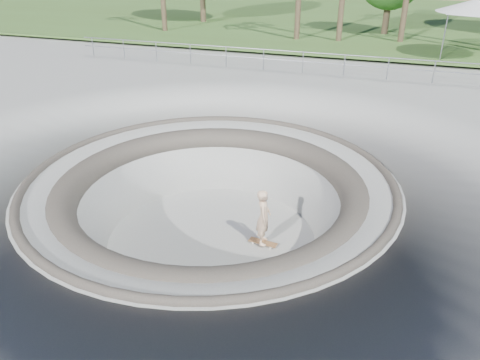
{
  "coord_description": "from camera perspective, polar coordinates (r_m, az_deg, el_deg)",
  "views": [
    {
      "loc": [
        4.55,
        -10.68,
        5.8
      ],
      "look_at": [
        0.74,
        0.39,
        -0.1
      ],
      "focal_mm": 35.0,
      "sensor_mm": 36.0,
      "label": 1
    }
  ],
  "objects": [
    {
      "name": "grass_strip",
      "position": [
        45.26,
        13.81,
        18.96
      ],
      "size": [
        180.0,
        36.0,
        0.12
      ],
      "color": "#3B5923",
      "rests_on": "ground"
    },
    {
      "name": "ground",
      "position": [
        12.98,
        -3.66,
        0.14
      ],
      "size": [
        180.0,
        180.0,
        0.0
      ],
      "primitive_type": "plane",
      "color": "#A0A19B",
      "rests_on": "ground"
    },
    {
      "name": "safety_railing",
      "position": [
        23.69,
        7.67,
        14.06
      ],
      "size": [
        25.0,
        0.06,
        1.03
      ],
      "color": "gray",
      "rests_on": "ground"
    },
    {
      "name": "canopy_white",
      "position": [
        29.03,
        27.18,
        18.41
      ],
      "size": [
        6.04,
        6.04,
        3.06
      ],
      "color": "gray",
      "rests_on": "ground"
    },
    {
      "name": "distant_hills",
      "position": [
        69.06,
        18.61,
        14.72
      ],
      "size": [
        103.2,
        45.0,
        28.6
      ],
      "color": "brown",
      "rests_on": "ground"
    },
    {
      "name": "skate_bowl",
      "position": [
        13.89,
        -3.44,
        -6.62
      ],
      "size": [
        14.0,
        14.0,
        4.1
      ],
      "color": "#A0A19B",
      "rests_on": "ground"
    },
    {
      "name": "skater",
      "position": [
        13.07,
        2.9,
        -4.53
      ],
      "size": [
        0.51,
        0.67,
        1.67
      ],
      "primitive_type": "imported",
      "rotation": [
        0.0,
        0.0,
        1.77
      ],
      "color": "beige",
      "rests_on": "skateboard"
    },
    {
      "name": "skateboard",
      "position": [
        13.53,
        2.82,
        -7.62
      ],
      "size": [
        0.86,
        0.33,
        0.09
      ],
      "color": "olive",
      "rests_on": "ground"
    }
  ]
}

